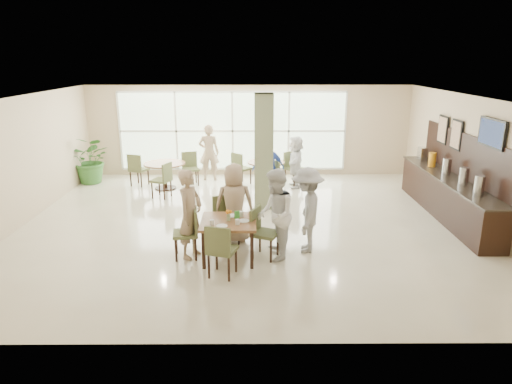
{
  "coord_description": "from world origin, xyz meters",
  "views": [
    {
      "loc": [
        0.15,
        -9.66,
        3.61
      ],
      "look_at": [
        0.2,
        -1.2,
        1.1
      ],
      "focal_mm": 32.0,
      "sensor_mm": 36.0,
      "label": 1
    }
  ],
  "objects_px": {
    "adult_standing": "(209,152)",
    "teen_far": "(234,203)",
    "main_table": "(229,225)",
    "adult_a": "(268,169)",
    "teen_standing": "(307,210)",
    "adult_b": "(295,162)",
    "potted_plant": "(91,160)",
    "buffet_counter": "(448,193)",
    "teen_right": "(275,215)",
    "round_table_right": "(266,168)",
    "teen_left": "(190,214)",
    "round_table_left": "(165,168)"
  },
  "relations": [
    {
      "from": "teen_right",
      "to": "teen_far",
      "type": "bearing_deg",
      "value": -138.42
    },
    {
      "from": "teen_standing",
      "to": "adult_standing",
      "type": "xyz_separation_m",
      "value": [
        -2.35,
        5.33,
        0.02
      ]
    },
    {
      "from": "teen_left",
      "to": "teen_standing",
      "type": "distance_m",
      "value": 2.19
    },
    {
      "from": "teen_standing",
      "to": "adult_standing",
      "type": "distance_m",
      "value": 5.83
    },
    {
      "from": "teen_left",
      "to": "teen_far",
      "type": "distance_m",
      "value": 1.07
    },
    {
      "from": "round_table_left",
      "to": "adult_a",
      "type": "height_order",
      "value": "adult_a"
    },
    {
      "from": "main_table",
      "to": "teen_standing",
      "type": "bearing_deg",
      "value": 13.84
    },
    {
      "from": "adult_b",
      "to": "adult_standing",
      "type": "relative_size",
      "value": 0.87
    },
    {
      "from": "potted_plant",
      "to": "adult_standing",
      "type": "relative_size",
      "value": 0.83
    },
    {
      "from": "buffet_counter",
      "to": "adult_standing",
      "type": "xyz_separation_m",
      "value": [
        -5.89,
        3.34,
        0.3
      ]
    },
    {
      "from": "main_table",
      "to": "adult_a",
      "type": "distance_m",
      "value": 4.05
    },
    {
      "from": "round_table_right",
      "to": "teen_standing",
      "type": "relative_size",
      "value": 0.64
    },
    {
      "from": "round_table_right",
      "to": "buffet_counter",
      "type": "bearing_deg",
      "value": -30.92
    },
    {
      "from": "potted_plant",
      "to": "teen_far",
      "type": "bearing_deg",
      "value": -45.77
    },
    {
      "from": "round_table_left",
      "to": "teen_far",
      "type": "bearing_deg",
      "value": -61.3
    },
    {
      "from": "teen_left",
      "to": "teen_far",
      "type": "bearing_deg",
      "value": -23.99
    },
    {
      "from": "adult_a",
      "to": "adult_b",
      "type": "relative_size",
      "value": 1.03
    },
    {
      "from": "teen_right",
      "to": "round_table_right",
      "type": "bearing_deg",
      "value": 178.34
    },
    {
      "from": "round_table_left",
      "to": "adult_standing",
      "type": "distance_m",
      "value": 1.53
    },
    {
      "from": "adult_b",
      "to": "teen_right",
      "type": "bearing_deg",
      "value": -9.46
    },
    {
      "from": "buffet_counter",
      "to": "adult_a",
      "type": "xyz_separation_m",
      "value": [
        -4.15,
        1.6,
        0.21
      ]
    },
    {
      "from": "teen_right",
      "to": "buffet_counter",
      "type": "bearing_deg",
      "value": 117.15
    },
    {
      "from": "main_table",
      "to": "adult_standing",
      "type": "bearing_deg",
      "value": 98.85
    },
    {
      "from": "round_table_right",
      "to": "adult_a",
      "type": "xyz_separation_m",
      "value": [
        0.04,
        -0.91,
        0.2
      ]
    },
    {
      "from": "buffet_counter",
      "to": "potted_plant",
      "type": "distance_m",
      "value": 9.81
    },
    {
      "from": "round_table_right",
      "to": "main_table",
      "type": "bearing_deg",
      "value": -99.49
    },
    {
      "from": "teen_far",
      "to": "adult_a",
      "type": "relative_size",
      "value": 1.06
    },
    {
      "from": "main_table",
      "to": "teen_far",
      "type": "height_order",
      "value": "teen_far"
    },
    {
      "from": "teen_right",
      "to": "adult_standing",
      "type": "height_order",
      "value": "adult_standing"
    },
    {
      "from": "teen_far",
      "to": "adult_b",
      "type": "height_order",
      "value": "teen_far"
    },
    {
      "from": "teen_far",
      "to": "adult_a",
      "type": "xyz_separation_m",
      "value": [
        0.78,
        3.11,
        -0.04
      ]
    },
    {
      "from": "adult_a",
      "to": "round_table_right",
      "type": "bearing_deg",
      "value": 74.54
    },
    {
      "from": "main_table",
      "to": "teen_left",
      "type": "bearing_deg",
      "value": 170.77
    },
    {
      "from": "buffet_counter",
      "to": "adult_b",
      "type": "distance_m",
      "value": 4.21
    },
    {
      "from": "teen_left",
      "to": "adult_standing",
      "type": "bearing_deg",
      "value": 24.78
    },
    {
      "from": "teen_right",
      "to": "adult_b",
      "type": "height_order",
      "value": "teen_right"
    },
    {
      "from": "round_table_right",
      "to": "adult_b",
      "type": "xyz_separation_m",
      "value": [
        0.84,
        0.03,
        0.18
      ]
    },
    {
      "from": "round_table_left",
      "to": "round_table_right",
      "type": "height_order",
      "value": "same"
    },
    {
      "from": "teen_left",
      "to": "teen_right",
      "type": "height_order",
      "value": "teen_right"
    },
    {
      "from": "main_table",
      "to": "teen_standing",
      "type": "xyz_separation_m",
      "value": [
        1.47,
        0.36,
        0.16
      ]
    },
    {
      "from": "teen_far",
      "to": "teen_standing",
      "type": "bearing_deg",
      "value": 154.73
    },
    {
      "from": "adult_standing",
      "to": "teen_far",
      "type": "bearing_deg",
      "value": 102.08
    },
    {
      "from": "potted_plant",
      "to": "adult_b",
      "type": "relative_size",
      "value": 0.95
    },
    {
      "from": "adult_a",
      "to": "adult_standing",
      "type": "bearing_deg",
      "value": 117.29
    },
    {
      "from": "round_table_right",
      "to": "adult_standing",
      "type": "bearing_deg",
      "value": 154.03
    },
    {
      "from": "main_table",
      "to": "adult_a",
      "type": "bearing_deg",
      "value": 77.89
    },
    {
      "from": "adult_a",
      "to": "adult_standing",
      "type": "relative_size",
      "value": 0.9
    },
    {
      "from": "potted_plant",
      "to": "main_table",
      "type": "bearing_deg",
      "value": -51.11
    },
    {
      "from": "teen_right",
      "to": "adult_b",
      "type": "bearing_deg",
      "value": 168.51
    },
    {
      "from": "round_table_left",
      "to": "adult_a",
      "type": "relative_size",
      "value": 0.77
    }
  ]
}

